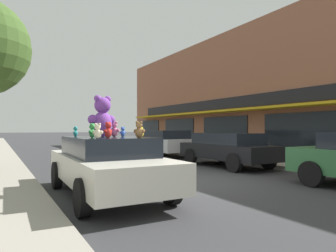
{
  "coord_description": "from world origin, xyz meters",
  "views": [
    {
      "loc": [
        -5.25,
        -7.56,
        1.59
      ],
      "look_at": [
        -0.49,
        0.71,
        1.68
      ],
      "focal_mm": 32.0,
      "sensor_mm": 36.0,
      "label": 1
    }
  ],
  "objects_px": {
    "teddy_bear_red": "(108,130)",
    "teddy_bear_green": "(92,131)",
    "teddy_bear_teal": "(75,132)",
    "parked_car_far_center": "(227,148)",
    "teddy_bear_giant": "(102,117)",
    "teddy_bear_brown": "(139,130)",
    "teddy_bear_pink": "(114,129)",
    "plush_art_car": "(107,163)",
    "teddy_bear_black": "(107,132)",
    "teddy_bear_cream": "(98,131)",
    "teddy_bear_yellow": "(141,132)",
    "parked_car_far_right": "(162,142)",
    "teddy_bear_blue": "(123,132)"
  },
  "relations": [
    {
      "from": "teddy_bear_teal",
      "to": "teddy_bear_pink",
      "type": "xyz_separation_m",
      "value": [
        0.79,
        -0.67,
        0.06
      ]
    },
    {
      "from": "plush_art_car",
      "to": "teddy_bear_brown",
      "type": "relative_size",
      "value": 13.47
    },
    {
      "from": "teddy_bear_teal",
      "to": "teddy_bear_green",
      "type": "relative_size",
      "value": 0.82
    },
    {
      "from": "plush_art_car",
      "to": "teddy_bear_cream",
      "type": "bearing_deg",
      "value": -114.76
    },
    {
      "from": "teddy_bear_giant",
      "to": "teddy_bear_black",
      "type": "xyz_separation_m",
      "value": [
        0.27,
        0.47,
        -0.36
      ]
    },
    {
      "from": "teddy_bear_cream",
      "to": "teddy_bear_blue",
      "type": "distance_m",
      "value": 1.83
    },
    {
      "from": "parked_car_far_center",
      "to": "teddy_bear_brown",
      "type": "bearing_deg",
      "value": -146.21
    },
    {
      "from": "teddy_bear_pink",
      "to": "parked_car_far_center",
      "type": "distance_m",
      "value": 6.44
    },
    {
      "from": "teddy_bear_teal",
      "to": "teddy_bear_giant",
      "type": "bearing_deg",
      "value": 60.73
    },
    {
      "from": "teddy_bear_teal",
      "to": "teddy_bear_black",
      "type": "height_order",
      "value": "same"
    },
    {
      "from": "parked_car_far_center",
      "to": "teddy_bear_pink",
      "type": "bearing_deg",
      "value": -156.54
    },
    {
      "from": "parked_car_far_center",
      "to": "teddy_bear_cream",
      "type": "bearing_deg",
      "value": -149.53
    },
    {
      "from": "teddy_bear_black",
      "to": "teddy_bear_blue",
      "type": "height_order",
      "value": "teddy_bear_black"
    },
    {
      "from": "teddy_bear_teal",
      "to": "parked_car_far_center",
      "type": "height_order",
      "value": "teddy_bear_teal"
    },
    {
      "from": "teddy_bear_pink",
      "to": "teddy_bear_cream",
      "type": "distance_m",
      "value": 1.63
    },
    {
      "from": "teddy_bear_green",
      "to": "teddy_bear_black",
      "type": "bearing_deg",
      "value": -173.21
    },
    {
      "from": "teddy_bear_brown",
      "to": "teddy_bear_green",
      "type": "relative_size",
      "value": 1.13
    },
    {
      "from": "teddy_bear_teal",
      "to": "teddy_bear_cream",
      "type": "distance_m",
      "value": 2.07
    },
    {
      "from": "teddy_bear_pink",
      "to": "parked_car_far_center",
      "type": "relative_size",
      "value": 0.08
    },
    {
      "from": "teddy_bear_giant",
      "to": "teddy_bear_brown",
      "type": "bearing_deg",
      "value": 92.34
    },
    {
      "from": "teddy_bear_giant",
      "to": "teddy_bear_pink",
      "type": "distance_m",
      "value": 0.44
    },
    {
      "from": "plush_art_car",
      "to": "teddy_bear_giant",
      "type": "xyz_separation_m",
      "value": [
        -0.07,
        0.13,
        1.11
      ]
    },
    {
      "from": "teddy_bear_cream",
      "to": "parked_car_far_right",
      "type": "relative_size",
      "value": 0.07
    },
    {
      "from": "plush_art_car",
      "to": "teddy_bear_teal",
      "type": "distance_m",
      "value": 1.27
    },
    {
      "from": "parked_car_far_center",
      "to": "plush_art_car",
      "type": "bearing_deg",
      "value": -155.86
    },
    {
      "from": "teddy_bear_cream",
      "to": "teddy_bear_green",
      "type": "distance_m",
      "value": 0.86
    },
    {
      "from": "teddy_bear_giant",
      "to": "teddy_bear_pink",
      "type": "height_order",
      "value": "teddy_bear_giant"
    },
    {
      "from": "teddy_bear_brown",
      "to": "teddy_bear_green",
      "type": "xyz_separation_m",
      "value": [
        -0.77,
        0.78,
        -0.02
      ]
    },
    {
      "from": "plush_art_car",
      "to": "teddy_bear_black",
      "type": "relative_size",
      "value": 18.65
    },
    {
      "from": "teddy_bear_pink",
      "to": "teddy_bear_yellow",
      "type": "distance_m",
      "value": 0.85
    },
    {
      "from": "teddy_bear_red",
      "to": "teddy_bear_cream",
      "type": "bearing_deg",
      "value": 24.92
    },
    {
      "from": "plush_art_car",
      "to": "teddy_bear_cream",
      "type": "relative_size",
      "value": 15.69
    },
    {
      "from": "plush_art_car",
      "to": "teddy_bear_black",
      "type": "height_order",
      "value": "teddy_bear_black"
    },
    {
      "from": "teddy_bear_cream",
      "to": "parked_car_far_right",
      "type": "xyz_separation_m",
      "value": [
        6.7,
        9.55,
        -0.7
      ]
    },
    {
      "from": "teddy_bear_teal",
      "to": "teddy_bear_black",
      "type": "bearing_deg",
      "value": 98.87
    },
    {
      "from": "plush_art_car",
      "to": "teddy_bear_yellow",
      "type": "relative_size",
      "value": 20.44
    },
    {
      "from": "teddy_bear_pink",
      "to": "parked_car_far_center",
      "type": "height_order",
      "value": "teddy_bear_pink"
    },
    {
      "from": "teddy_bear_giant",
      "to": "teddy_bear_teal",
      "type": "height_order",
      "value": "teddy_bear_giant"
    },
    {
      "from": "plush_art_car",
      "to": "teddy_bear_blue",
      "type": "xyz_separation_m",
      "value": [
        0.5,
        0.27,
        0.74
      ]
    },
    {
      "from": "parked_car_far_center",
      "to": "teddy_bear_teal",
      "type": "bearing_deg",
      "value": -164.27
    },
    {
      "from": "teddy_bear_yellow",
      "to": "teddy_bear_green",
      "type": "relative_size",
      "value": 0.74
    },
    {
      "from": "plush_art_car",
      "to": "teddy_bear_green",
      "type": "distance_m",
      "value": 0.97
    },
    {
      "from": "teddy_bear_cream",
      "to": "teddy_bear_teal",
      "type": "bearing_deg",
      "value": -46.27
    },
    {
      "from": "plush_art_car",
      "to": "teddy_bear_pink",
      "type": "height_order",
      "value": "teddy_bear_pink"
    },
    {
      "from": "teddy_bear_pink",
      "to": "teddy_bear_red",
      "type": "bearing_deg",
      "value": 113.25
    },
    {
      "from": "teddy_bear_black",
      "to": "parked_car_far_center",
      "type": "height_order",
      "value": "teddy_bear_black"
    },
    {
      "from": "teddy_bear_giant",
      "to": "teddy_bear_red",
      "type": "bearing_deg",
      "value": 67.91
    },
    {
      "from": "teddy_bear_green",
      "to": "parked_car_far_center",
      "type": "relative_size",
      "value": 0.07
    },
    {
      "from": "parked_car_far_center",
      "to": "teddy_bear_blue",
      "type": "bearing_deg",
      "value": -156.23
    },
    {
      "from": "teddy_bear_red",
      "to": "teddy_bear_green",
      "type": "bearing_deg",
      "value": -67.04
    }
  ]
}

